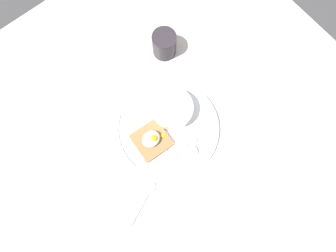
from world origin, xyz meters
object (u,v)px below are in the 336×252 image
banana_slice_inner (192,141)px  spoon (146,198)px  oatmeal_bowl (172,109)px  coffee_mug (164,44)px  poached_egg (152,140)px  toast_slice (152,141)px  banana_slice_right (192,152)px  banana_slice_left (182,150)px  banana_slice_back (172,156)px  banana_slice_front (184,142)px

banana_slice_inner → spoon: 20.61cm
oatmeal_bowl → coffee_mug: bearing=-122.7°
oatmeal_bowl → poached_egg: 10.53cm
oatmeal_bowl → toast_slice: bearing=17.7°
banana_slice_right → banana_slice_left: bearing=-48.7°
banana_slice_back → banana_slice_right: banana_slice_right is taller
toast_slice → poached_egg: poached_egg is taller
toast_slice → banana_slice_inner: 11.46cm
banana_slice_left → banana_slice_back: 3.33cm
oatmeal_bowl → banana_slice_back: (8.45, 10.07, -2.13)cm
poached_egg → banana_slice_left: bearing=123.6°
banana_slice_back → toast_slice: bearing=-76.2°
banana_slice_right → banana_slice_inner: (-2.16, -2.19, -0.20)cm
oatmeal_bowl → spoon: size_ratio=0.94×
banana_slice_back → banana_slice_inner: 7.26cm
banana_slice_right → spoon: banana_slice_right is taller
toast_slice → banana_slice_right: (-6.78, 9.37, -0.12)cm
poached_egg → banana_slice_back: poached_egg is taller
banana_slice_left → banana_slice_right: bearing=131.3°
banana_slice_left → spoon: (16.25, 3.79, -1.28)cm
banana_slice_left → banana_slice_inner: banana_slice_left is taller
toast_slice → banana_slice_back: toast_slice is taller
banana_slice_back → banana_slice_right: 5.69cm
banana_slice_front → banana_slice_right: size_ratio=1.05×
banana_slice_left → banana_slice_back: bearing=-8.1°
toast_slice → banana_slice_inner: (-8.93, 7.18, -0.32)cm
banana_slice_left → banana_slice_back: (3.29, -0.47, -0.19)cm
banana_slice_front → banana_slice_right: bearing=88.2°
banana_slice_left → spoon: size_ratio=0.39×
banana_slice_front → spoon: bearing=16.4°
toast_slice → banana_slice_right: 11.56cm
poached_egg → banana_slice_left: poached_egg is taller
poached_egg → banana_slice_right: 11.67cm
poached_egg → toast_slice: bearing=-12.5°
banana_slice_right → spoon: size_ratio=0.34×
banana_slice_front → poached_egg: bearing=-40.3°
oatmeal_bowl → banana_slice_front: oatmeal_bowl is taller
banana_slice_back → spoon: (12.96, 4.26, -1.09)cm
banana_slice_left → coffee_mug: coffee_mug is taller
banana_slice_front → banana_slice_back: 5.32cm
poached_egg → spoon: poached_egg is taller
banana_slice_back → spoon: bearing=18.2°
banana_slice_inner → coffee_mug: bearing=-114.0°
coffee_mug → banana_slice_back: bearing=54.5°
poached_egg → banana_slice_left: 9.02cm
banana_slice_front → banana_slice_inner: banana_slice_front is taller
banana_slice_front → spoon: size_ratio=0.35×
banana_slice_front → banana_slice_inner: size_ratio=1.28×
oatmeal_bowl → banana_slice_inner: size_ratio=3.43×
banana_slice_inner → spoon: size_ratio=0.28×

